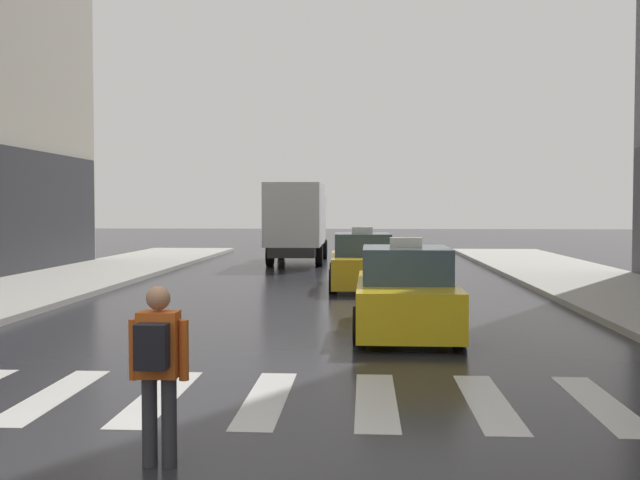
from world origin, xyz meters
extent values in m
cube|color=silver|center=(-2.70, 3.00, 0.00)|extent=(0.50, 2.80, 0.01)
cube|color=silver|center=(-1.35, 3.00, 0.00)|extent=(0.50, 2.80, 0.01)
cube|color=silver|center=(0.00, 3.00, 0.00)|extent=(0.50, 2.80, 0.01)
cube|color=silver|center=(1.35, 3.00, 0.00)|extent=(0.50, 2.80, 0.01)
cube|color=silver|center=(2.70, 3.00, 0.00)|extent=(0.50, 2.80, 0.01)
cube|color=silver|center=(4.05, 3.00, 0.00)|extent=(0.50, 2.80, 0.01)
cube|color=yellow|center=(1.98, 8.11, 0.56)|extent=(1.83, 4.51, 0.84)
cube|color=#384C5B|center=(1.98, 8.01, 1.30)|extent=(1.62, 2.11, 0.64)
cube|color=silver|center=(1.98, 8.01, 1.71)|extent=(0.60, 0.24, 0.18)
cylinder|color=black|center=(1.14, 9.46, 0.33)|extent=(0.22, 0.66, 0.66)
cylinder|color=black|center=(2.85, 9.45, 0.33)|extent=(0.22, 0.66, 0.66)
cylinder|color=black|center=(1.12, 6.76, 0.33)|extent=(0.22, 0.66, 0.66)
cylinder|color=black|center=(2.83, 6.75, 0.33)|extent=(0.22, 0.66, 0.66)
cube|color=#F2EAB2|center=(1.37, 10.38, 0.60)|extent=(0.20, 0.04, 0.14)
cube|color=#F2EAB2|center=(2.63, 10.37, 0.60)|extent=(0.20, 0.04, 0.14)
cube|color=gold|center=(1.14, 15.95, 0.56)|extent=(1.96, 4.56, 0.84)
cube|color=#384C5B|center=(1.14, 15.85, 1.30)|extent=(1.68, 2.16, 0.64)
cube|color=silver|center=(1.14, 15.85, 1.71)|extent=(0.61, 0.26, 0.18)
cylinder|color=black|center=(0.23, 17.26, 0.33)|extent=(0.24, 0.67, 0.66)
cylinder|color=black|center=(1.94, 17.33, 0.33)|extent=(0.24, 0.67, 0.66)
cylinder|color=black|center=(0.33, 14.57, 0.33)|extent=(0.24, 0.67, 0.66)
cylinder|color=black|center=(2.04, 14.63, 0.33)|extent=(0.24, 0.67, 0.66)
cube|color=#F2EAB2|center=(0.43, 18.19, 0.60)|extent=(0.20, 0.05, 0.14)
cube|color=#F2EAB2|center=(1.68, 18.24, 0.60)|extent=(0.20, 0.05, 0.14)
cube|color=#2D2D2D|center=(-1.63, 25.48, 0.65)|extent=(1.87, 6.62, 0.40)
cube|color=silver|center=(-1.67, 28.78, 1.90)|extent=(2.12, 1.82, 2.10)
cube|color=#384C5B|center=(-1.68, 29.70, 2.27)|extent=(1.89, 0.06, 0.95)
cube|color=silver|center=(-1.62, 24.58, 2.10)|extent=(2.25, 4.82, 2.50)
cylinder|color=black|center=(-2.66, 28.57, 0.45)|extent=(0.29, 0.90, 0.90)
cylinder|color=black|center=(-0.66, 28.59, 0.45)|extent=(0.29, 0.90, 0.90)
cylinder|color=black|center=(-2.62, 24.03, 0.45)|extent=(0.29, 0.90, 0.90)
cylinder|color=black|center=(-0.62, 24.05, 0.45)|extent=(0.29, 0.90, 0.90)
cylinder|color=#333338|center=(-0.74, 0.52, 0.41)|extent=(0.14, 0.14, 0.82)
cylinder|color=#333338|center=(-0.56, 0.52, 0.41)|extent=(0.14, 0.14, 0.82)
cube|color=#BF5119|center=(-0.65, 0.52, 1.12)|extent=(0.36, 0.24, 0.60)
sphere|color=#9E7051|center=(-0.65, 0.52, 1.54)|extent=(0.22, 0.22, 0.22)
cylinder|color=#BF5119|center=(-0.88, 0.52, 1.07)|extent=(0.09, 0.09, 0.55)
cylinder|color=#BF5119|center=(-0.42, 0.52, 1.07)|extent=(0.09, 0.09, 0.55)
cube|color=black|center=(-0.65, 0.30, 1.14)|extent=(0.28, 0.18, 0.40)
camera|label=1|loc=(1.20, -6.10, 2.35)|focal=42.04mm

